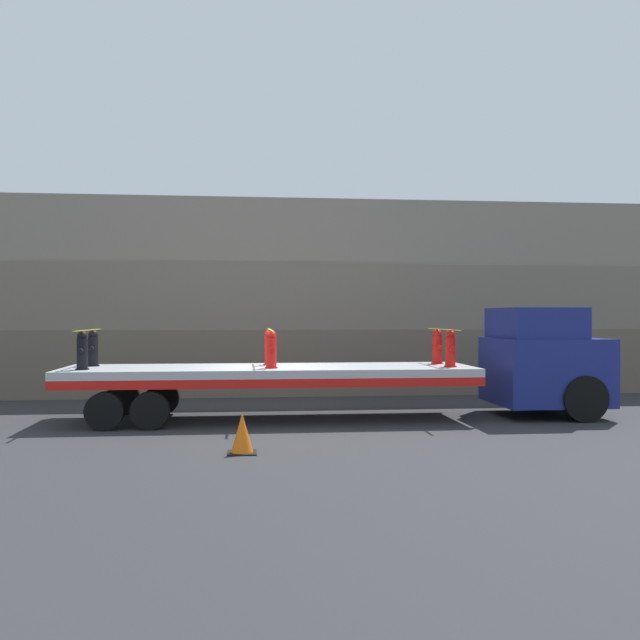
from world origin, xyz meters
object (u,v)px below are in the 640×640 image
at_px(fire_hydrant_black_far_0, 93,349).
at_px(fire_hydrant_red_near_1, 271,350).
at_px(flatbed_trailer, 252,376).
at_px(fire_hydrant_red_near_2, 450,349).
at_px(fire_hydrant_red_far_1, 269,348).
at_px(truck_cab, 547,361).
at_px(fire_hydrant_black_near_0, 82,351).
at_px(traffic_cone, 242,434).
at_px(fire_hydrant_red_far_2, 437,347).

height_order(fire_hydrant_black_far_0, fire_hydrant_red_near_1, same).
xyz_separation_m(flatbed_trailer, fire_hydrant_red_near_2, (4.64, -0.57, 0.63)).
distance_m(flatbed_trailer, fire_hydrant_red_far_1, 0.96).
xyz_separation_m(flatbed_trailer, fire_hydrant_red_near_1, (0.44, -0.57, 0.63)).
relative_size(truck_cab, fire_hydrant_red_far_1, 3.06).
distance_m(fire_hydrant_black_near_0, traffic_cone, 5.18).
relative_size(fire_hydrant_black_near_0, fire_hydrant_red_far_2, 1.00).
bearing_deg(fire_hydrant_red_near_1, fire_hydrant_red_far_1, 90.00).
distance_m(fire_hydrant_black_far_0, traffic_cone, 6.02).
bearing_deg(flatbed_trailer, fire_hydrant_red_far_1, 52.33).
relative_size(fire_hydrant_black_far_0, fire_hydrant_red_near_1, 1.00).
bearing_deg(traffic_cone, fire_hydrant_black_far_0, 127.22).
bearing_deg(fire_hydrant_red_far_2, fire_hydrant_black_far_0, 180.00).
bearing_deg(fire_hydrant_red_near_2, traffic_cone, -143.96).
relative_size(fire_hydrant_black_far_0, fire_hydrant_red_far_2, 1.00).
bearing_deg(truck_cab, fire_hydrant_red_far_1, 175.22).
bearing_deg(fire_hydrant_red_far_1, fire_hydrant_red_near_1, -90.00).
height_order(fire_hydrant_black_far_0, fire_hydrant_red_far_1, same).
height_order(truck_cab, fire_hydrant_red_near_2, truck_cab).
height_order(fire_hydrant_black_near_0, fire_hydrant_red_near_1, same).
distance_m(fire_hydrant_red_far_1, fire_hydrant_red_near_2, 4.35).
relative_size(fire_hydrant_black_near_0, fire_hydrant_red_far_1, 1.00).
bearing_deg(fire_hydrant_black_far_0, fire_hydrant_red_far_2, 0.00).
bearing_deg(fire_hydrant_red_near_2, flatbed_trailer, 172.99).
relative_size(fire_hydrant_black_far_0, fire_hydrant_red_far_1, 1.00).
relative_size(flatbed_trailer, fire_hydrant_black_far_0, 11.07).
bearing_deg(fire_hydrant_black_near_0, flatbed_trailer, 8.63).
xyz_separation_m(fire_hydrant_red_far_1, traffic_cone, (-0.65, -4.67, -1.33)).
distance_m(fire_hydrant_red_far_1, traffic_cone, 4.90).
distance_m(fire_hydrant_red_near_1, fire_hydrant_red_far_2, 4.35).
xyz_separation_m(fire_hydrant_red_near_1, traffic_cone, (-0.65, -3.53, -1.33)).
xyz_separation_m(fire_hydrant_red_near_1, fire_hydrant_red_far_2, (4.20, 1.14, 0.00)).
distance_m(fire_hydrant_black_near_0, fire_hydrant_red_near_2, 8.40).
distance_m(fire_hydrant_red_far_2, traffic_cone, 6.87).
bearing_deg(traffic_cone, fire_hydrant_red_near_1, 79.55).
bearing_deg(truck_cab, fire_hydrant_black_near_0, -177.04).
bearing_deg(traffic_cone, fire_hydrant_red_near_2, 36.04).
height_order(truck_cab, fire_hydrant_red_far_2, truck_cab).
xyz_separation_m(fire_hydrant_black_near_0, traffic_cone, (3.55, -3.53, -1.33)).
relative_size(fire_hydrant_black_near_0, fire_hydrant_red_near_1, 1.00).
relative_size(fire_hydrant_red_near_2, traffic_cone, 1.20).
height_order(fire_hydrant_black_near_0, fire_hydrant_red_far_1, same).
distance_m(fire_hydrant_red_near_2, fire_hydrant_red_far_2, 1.14).
xyz_separation_m(truck_cab, traffic_cone, (-7.48, -4.10, -0.99)).
xyz_separation_m(fire_hydrant_red_far_1, fire_hydrant_red_near_2, (4.20, -1.14, 0.00)).
bearing_deg(flatbed_trailer, traffic_cone, -92.94).
relative_size(fire_hydrant_red_far_1, fire_hydrant_red_far_2, 1.00).
distance_m(flatbed_trailer, fire_hydrant_red_near_2, 4.72).
distance_m(fire_hydrant_red_far_1, fire_hydrant_red_far_2, 4.20).
height_order(truck_cab, traffic_cone, truck_cab).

